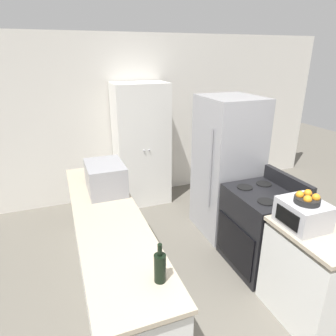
# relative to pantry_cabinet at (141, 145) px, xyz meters

# --- Properties ---
(wall_back) EXTENTS (7.00, 0.06, 2.60)m
(wall_back) POSITION_rel_pantry_cabinet_xyz_m (-0.05, 0.32, 0.35)
(wall_back) COLOR silver
(wall_back) RESTS_ON ground_plane
(counter_left) EXTENTS (0.60, 2.61, 0.91)m
(counter_left) POSITION_rel_pantry_cabinet_xyz_m (-0.87, -1.89, -0.51)
(counter_left) COLOR silver
(counter_left) RESTS_ON ground_plane
(counter_right) EXTENTS (0.60, 0.75, 0.91)m
(counter_right) POSITION_rel_pantry_cabinet_xyz_m (0.77, -2.82, -0.51)
(counter_right) COLOR silver
(counter_right) RESTS_ON ground_plane
(pantry_cabinet) EXTENTS (0.82, 0.58, 1.91)m
(pantry_cabinet) POSITION_rel_pantry_cabinet_xyz_m (0.00, 0.00, 0.00)
(pantry_cabinet) COLOR white
(pantry_cabinet) RESTS_ON ground_plane
(stove) EXTENTS (0.66, 0.77, 1.07)m
(stove) POSITION_rel_pantry_cabinet_xyz_m (0.79, -2.04, -0.49)
(stove) COLOR black
(stove) RESTS_ON ground_plane
(refrigerator) EXTENTS (0.70, 0.77, 1.82)m
(refrigerator) POSITION_rel_pantry_cabinet_xyz_m (0.81, -1.23, -0.04)
(refrigerator) COLOR #A3A3A8
(refrigerator) RESTS_ON ground_plane
(microwave) EXTENTS (0.39, 0.51, 0.31)m
(microwave) POSITION_rel_pantry_cabinet_xyz_m (-0.79, -1.39, 0.11)
(microwave) COLOR #939399
(microwave) RESTS_ON counter_left
(wine_bottle) EXTENTS (0.08, 0.08, 0.28)m
(wine_bottle) POSITION_rel_pantry_cabinet_xyz_m (-0.70, -2.89, 0.06)
(wine_bottle) COLOR black
(wine_bottle) RESTS_ON counter_left
(toaster_oven) EXTENTS (0.34, 0.37, 0.23)m
(toaster_oven) POSITION_rel_pantry_cabinet_xyz_m (0.66, -2.69, 0.07)
(toaster_oven) COLOR #B2B2B7
(toaster_oven) RESTS_ON counter_right
(fruit_bowl) EXTENTS (0.21, 0.21, 0.10)m
(fruit_bowl) POSITION_rel_pantry_cabinet_xyz_m (0.66, -2.71, 0.22)
(fruit_bowl) COLOR black
(fruit_bowl) RESTS_ON toaster_oven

